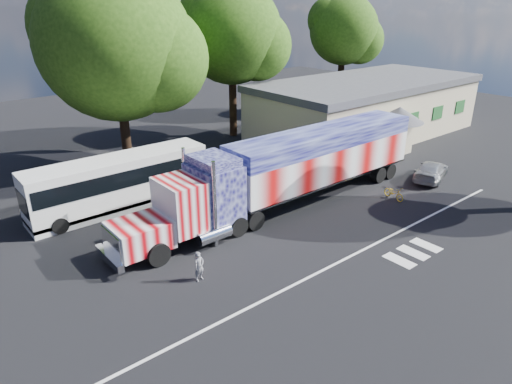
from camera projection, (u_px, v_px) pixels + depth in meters
ground at (292, 241)px, 24.37m from camera, size 100.00×100.00×0.00m
lane_markings at (369, 259)px, 22.69m from camera, size 30.00×2.67×0.01m
semi_truck at (293, 168)px, 27.96m from camera, size 22.05×3.48×4.70m
coach_bus at (120, 182)px, 27.84m from camera, size 11.08×2.58×3.22m
hall_building at (367, 108)px, 42.74m from camera, size 22.40×12.80×5.20m
parked_car at (431, 171)px, 32.66m from camera, size 4.79×3.16×1.29m
woman at (199, 266)px, 20.75m from camera, size 0.58×0.43×1.45m
bicycle at (394, 193)px, 29.45m from camera, size 0.83×1.69×0.85m
tree_ne_a at (233, 34)px, 40.14m from camera, size 9.33×8.89×13.69m
tree_far_ne at (345, 31)px, 48.88m from camera, size 7.68×7.31×12.63m
tree_n_mid at (118, 44)px, 31.54m from camera, size 11.26×10.72×14.53m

